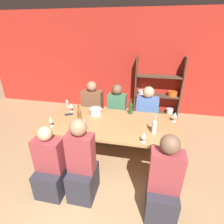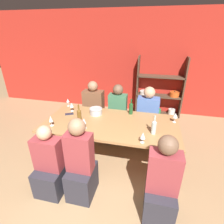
{
  "view_description": "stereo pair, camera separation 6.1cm",
  "coord_description": "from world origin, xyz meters",
  "px_view_note": "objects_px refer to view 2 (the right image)",
  "views": [
    {
      "loc": [
        0.51,
        -1.09,
        2.19
      ],
      "look_at": [
        -0.05,
        1.53,
        0.93
      ],
      "focal_mm": 28.0,
      "sensor_mm": 36.0,
      "label": 1
    },
    {
      "loc": [
        0.57,
        -1.08,
        2.19
      ],
      "look_at": [
        -0.05,
        1.53,
        0.93
      ],
      "focal_mm": 28.0,
      "sensor_mm": 36.0,
      "label": 2
    }
  ],
  "objects_px": {
    "dining_table": "(111,127)",
    "person_near_b": "(51,168)",
    "mixing_bowl": "(96,111)",
    "wine_glass_red_b": "(84,121)",
    "person_near_a": "(81,168)",
    "person_far_c": "(118,117)",
    "wine_bottle_dark": "(154,127)",
    "wine_glass_white_a": "(72,105)",
    "person_far_b": "(94,114)",
    "cell_phone": "(69,114)",
    "shelf_unit": "(160,94)",
    "wine_bottle_amber": "(79,116)",
    "wine_bottle_green": "(131,108)",
    "person_far_a": "(147,121)",
    "wine_glass_red_d": "(51,119)",
    "wine_glass_white_b": "(143,136)",
    "wine_glass_red_a": "(175,116)",
    "wine_glass_red_c": "(68,101)",
    "person_near_c": "(161,187)"
  },
  "relations": [
    {
      "from": "wine_glass_red_a",
      "to": "wine_glass_red_b",
      "type": "relative_size",
      "value": 0.97
    },
    {
      "from": "mixing_bowl",
      "to": "wine_glass_red_b",
      "type": "bearing_deg",
      "value": -92.14
    },
    {
      "from": "mixing_bowl",
      "to": "wine_bottle_green",
      "type": "height_order",
      "value": "wine_bottle_green"
    },
    {
      "from": "wine_glass_white_a",
      "to": "person_far_b",
      "type": "distance_m",
      "value": 0.8
    },
    {
      "from": "person_near_c",
      "to": "wine_glass_red_b",
      "type": "bearing_deg",
      "value": 153.87
    },
    {
      "from": "wine_glass_red_b",
      "to": "wine_glass_red_c",
      "type": "xyz_separation_m",
      "value": [
        -0.65,
        0.77,
        -0.01
      ]
    },
    {
      "from": "wine_glass_white_a",
      "to": "person_far_a",
      "type": "distance_m",
      "value": 1.59
    },
    {
      "from": "person_near_b",
      "to": "person_far_b",
      "type": "height_order",
      "value": "person_far_b"
    },
    {
      "from": "wine_glass_red_b",
      "to": "person_near_b",
      "type": "distance_m",
      "value": 0.82
    },
    {
      "from": "wine_bottle_green",
      "to": "wine_glass_red_d",
      "type": "relative_size",
      "value": 1.67
    },
    {
      "from": "wine_bottle_amber",
      "to": "shelf_unit",
      "type": "bearing_deg",
      "value": 60.06
    },
    {
      "from": "wine_bottle_dark",
      "to": "wine_glass_red_c",
      "type": "distance_m",
      "value": 1.85
    },
    {
      "from": "dining_table",
      "to": "person_far_c",
      "type": "relative_size",
      "value": 1.89
    },
    {
      "from": "wine_bottle_green",
      "to": "person_near_a",
      "type": "relative_size",
      "value": 0.24
    },
    {
      "from": "wine_glass_red_d",
      "to": "wine_glass_white_b",
      "type": "bearing_deg",
      "value": -5.14
    },
    {
      "from": "wine_glass_red_a",
      "to": "wine_glass_red_c",
      "type": "relative_size",
      "value": 1.08
    },
    {
      "from": "wine_glass_white_a",
      "to": "wine_bottle_dark",
      "type": "bearing_deg",
      "value": -16.62
    },
    {
      "from": "mixing_bowl",
      "to": "wine_glass_red_b",
      "type": "height_order",
      "value": "wine_glass_red_b"
    },
    {
      "from": "mixing_bowl",
      "to": "person_far_a",
      "type": "relative_size",
      "value": 0.2
    },
    {
      "from": "wine_glass_white_b",
      "to": "person_far_a",
      "type": "relative_size",
      "value": 0.14
    },
    {
      "from": "wine_glass_red_d",
      "to": "person_near_a",
      "type": "height_order",
      "value": "person_near_a"
    },
    {
      "from": "mixing_bowl",
      "to": "wine_bottle_amber",
      "type": "bearing_deg",
      "value": -111.25
    },
    {
      "from": "person_near_b",
      "to": "wine_bottle_green",
      "type": "bearing_deg",
      "value": 52.41
    },
    {
      "from": "wine_glass_red_c",
      "to": "person_near_c",
      "type": "bearing_deg",
      "value": -36.12
    },
    {
      "from": "person_far_b",
      "to": "person_far_c",
      "type": "xyz_separation_m",
      "value": [
        0.55,
        -0.02,
        0.0
      ]
    },
    {
      "from": "dining_table",
      "to": "person_near_b",
      "type": "xyz_separation_m",
      "value": [
        -0.68,
        -0.84,
        -0.3
      ]
    },
    {
      "from": "mixing_bowl",
      "to": "cell_phone",
      "type": "relative_size",
      "value": 1.44
    },
    {
      "from": "wine_glass_white_a",
      "to": "person_far_c",
      "type": "distance_m",
      "value": 1.08
    },
    {
      "from": "mixing_bowl",
      "to": "wine_glass_white_a",
      "type": "distance_m",
      "value": 0.49
    },
    {
      "from": "person_near_a",
      "to": "person_far_c",
      "type": "relative_size",
      "value": 1.04
    },
    {
      "from": "cell_phone",
      "to": "wine_bottle_green",
      "type": "bearing_deg",
      "value": 14.19
    },
    {
      "from": "wine_bottle_green",
      "to": "wine_bottle_dark",
      "type": "bearing_deg",
      "value": -54.83
    },
    {
      "from": "mixing_bowl",
      "to": "shelf_unit",
      "type": "bearing_deg",
      "value": 58.45
    },
    {
      "from": "shelf_unit",
      "to": "person_far_c",
      "type": "xyz_separation_m",
      "value": [
        -0.91,
        -1.32,
        -0.16
      ]
    },
    {
      "from": "cell_phone",
      "to": "person_far_a",
      "type": "bearing_deg",
      "value": 27.04
    },
    {
      "from": "dining_table",
      "to": "cell_phone",
      "type": "relative_size",
      "value": 13.59
    },
    {
      "from": "person_far_a",
      "to": "person_far_b",
      "type": "bearing_deg",
      "value": -2.01
    },
    {
      "from": "wine_bottle_green",
      "to": "wine_bottle_dark",
      "type": "relative_size",
      "value": 0.99
    },
    {
      "from": "wine_glass_red_c",
      "to": "person_near_a",
      "type": "height_order",
      "value": "person_near_a"
    },
    {
      "from": "wine_bottle_green",
      "to": "person_far_a",
      "type": "bearing_deg",
      "value": 55.63
    },
    {
      "from": "wine_glass_white_a",
      "to": "person_near_c",
      "type": "relative_size",
      "value": 0.14
    },
    {
      "from": "wine_glass_white_a",
      "to": "wine_glass_red_b",
      "type": "bearing_deg",
      "value": -49.7
    },
    {
      "from": "mixing_bowl",
      "to": "wine_glass_red_b",
      "type": "relative_size",
      "value": 1.35
    },
    {
      "from": "wine_bottle_amber",
      "to": "dining_table",
      "type": "bearing_deg",
      "value": 16.05
    },
    {
      "from": "wine_glass_white_a",
      "to": "wine_glass_red_c",
      "type": "distance_m",
      "value": 0.28
    },
    {
      "from": "wine_bottle_dark",
      "to": "wine_glass_red_b",
      "type": "xyz_separation_m",
      "value": [
        -1.07,
        -0.09,
        0.01
      ]
    },
    {
      "from": "cell_phone",
      "to": "shelf_unit",
      "type": "bearing_deg",
      "value": 50.89
    },
    {
      "from": "wine_glass_white_a",
      "to": "cell_phone",
      "type": "relative_size",
      "value": 1.0
    },
    {
      "from": "wine_glass_red_d",
      "to": "person_far_c",
      "type": "relative_size",
      "value": 0.15
    },
    {
      "from": "wine_glass_red_b",
      "to": "cell_phone",
      "type": "xyz_separation_m",
      "value": [
        -0.46,
        0.41,
        -0.12
      ]
    }
  ]
}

